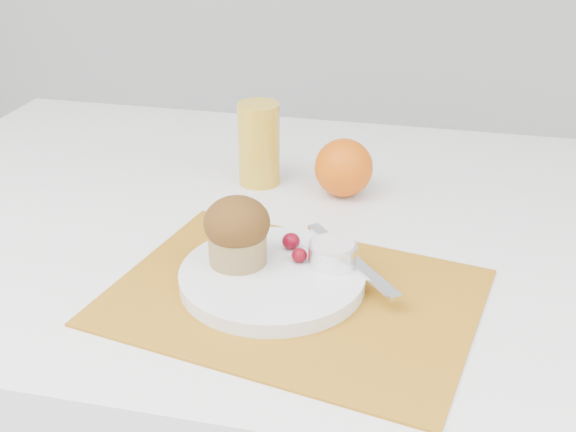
% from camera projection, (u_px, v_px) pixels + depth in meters
% --- Properties ---
extents(table, '(1.20, 0.80, 0.75)m').
position_uv_depth(table, '(282.00, 426.00, 1.15)').
color(table, white).
rests_on(table, ground).
extents(placemat, '(0.44, 0.36, 0.00)m').
position_uv_depth(placemat, '(293.00, 297.00, 0.80)').
color(placemat, '#AC6E17').
rests_on(placemat, table).
extents(plate, '(0.24, 0.24, 0.02)m').
position_uv_depth(plate, '(272.00, 277.00, 0.82)').
color(plate, white).
rests_on(plate, placemat).
extents(ramekin, '(0.07, 0.07, 0.02)m').
position_uv_depth(ramekin, '(333.00, 254.00, 0.82)').
color(ramekin, white).
rests_on(ramekin, plate).
extents(cream, '(0.06, 0.06, 0.01)m').
position_uv_depth(cream, '(333.00, 245.00, 0.82)').
color(cream, silver).
rests_on(cream, ramekin).
extents(raspberry_near, '(0.02, 0.02, 0.02)m').
position_uv_depth(raspberry_near, '(291.00, 241.00, 0.86)').
color(raspberry_near, '#4F020D').
rests_on(raspberry_near, plate).
extents(raspberry_far, '(0.02, 0.02, 0.02)m').
position_uv_depth(raspberry_far, '(299.00, 255.00, 0.83)').
color(raspberry_far, '#4E020A').
rests_on(raspberry_far, plate).
extents(butter_knife, '(0.13, 0.15, 0.00)m').
position_uv_depth(butter_knife, '(351.00, 259.00, 0.83)').
color(butter_knife, silver).
rests_on(butter_knife, plate).
extents(orange, '(0.08, 0.08, 0.08)m').
position_uv_depth(orange, '(344.00, 168.00, 1.02)').
color(orange, '#E85C08').
rests_on(orange, table).
extents(juice_glass, '(0.08, 0.08, 0.12)m').
position_uv_depth(juice_glass, '(259.00, 144.00, 1.05)').
color(juice_glass, gold).
rests_on(juice_glass, table).
extents(muffin, '(0.09, 0.09, 0.08)m').
position_uv_depth(muffin, '(237.00, 231.00, 0.81)').
color(muffin, '#A68650').
rests_on(muffin, plate).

